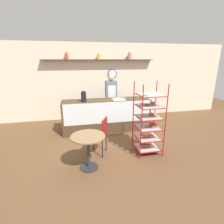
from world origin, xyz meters
TOP-DOWN VIEW (x-y plane):
  - ground_plane at (0.00, 0.00)m, footprint 14.00×14.00m
  - back_wall at (0.00, 2.59)m, footprint 10.00×0.30m
  - display_counter at (0.00, 1.22)m, footprint 2.63×0.64m
  - pastry_rack at (0.69, -0.32)m, footprint 0.57×0.55m
  - person_worker at (0.27, 1.80)m, footprint 0.37×0.23m
  - cafe_table at (-0.72, -0.67)m, footprint 0.68×0.68m
  - cafe_chair at (-0.39, -0.17)m, footprint 0.51×0.51m
  - coffee_carafe at (-0.67, 1.12)m, footprint 0.14×0.14m
  - donut_tray_counter at (0.36, 1.21)m, footprint 0.36×0.36m

SIDE VIEW (x-z plane):
  - ground_plane at x=0.00m, z-range 0.00..0.00m
  - display_counter at x=0.00m, z-range 0.00..0.97m
  - cafe_table at x=-0.72m, z-range 0.18..0.89m
  - cafe_chair at x=-0.39m, z-range 0.10..0.98m
  - pastry_rack at x=0.69m, z-range -0.09..1.57m
  - person_worker at x=0.27m, z-range 0.09..1.75m
  - donut_tray_counter at x=0.36m, z-range 0.96..1.01m
  - coffee_carafe at x=-0.67m, z-range 0.96..1.28m
  - back_wall at x=0.00m, z-range 0.01..2.71m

